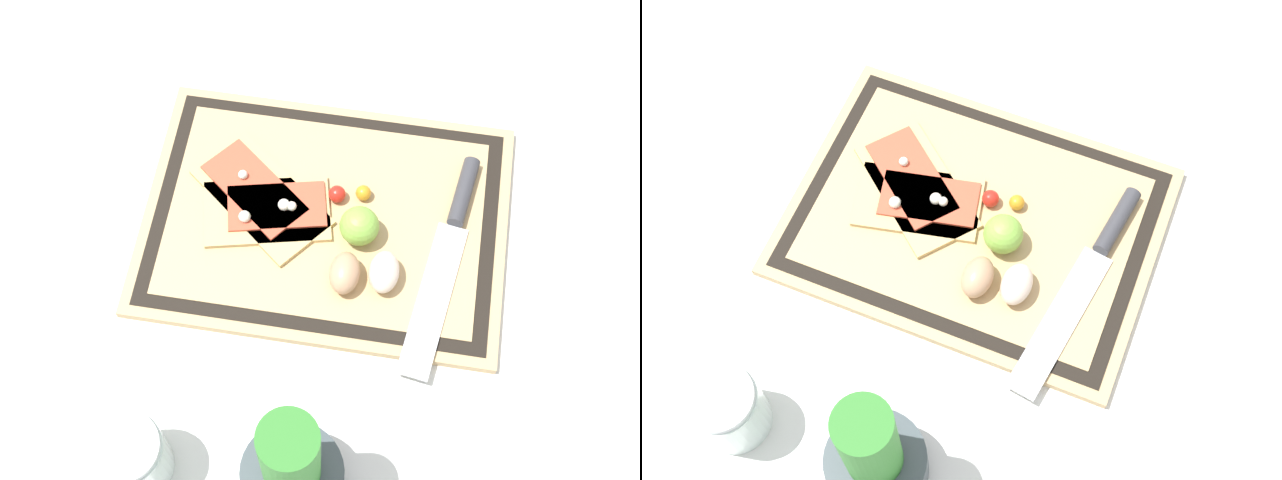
# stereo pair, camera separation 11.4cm
# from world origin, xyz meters

# --- Properties ---
(ground_plane) EXTENTS (6.00, 6.00, 0.00)m
(ground_plane) POSITION_xyz_m (0.00, 0.00, 0.00)
(ground_plane) COLOR silver
(cutting_board) EXTENTS (0.48, 0.36, 0.02)m
(cutting_board) POSITION_xyz_m (0.00, 0.00, 0.01)
(cutting_board) COLOR tan
(cutting_board) RESTS_ON ground_plane
(pizza_slice_near) EXTENTS (0.21, 0.19, 0.02)m
(pizza_slice_near) POSITION_xyz_m (0.09, -0.02, 0.02)
(pizza_slice_near) COLOR tan
(pizza_slice_near) RESTS_ON cutting_board
(pizza_slice_far) EXTENTS (0.18, 0.13, 0.02)m
(pizza_slice_far) POSITION_xyz_m (0.07, 0.01, 0.02)
(pizza_slice_far) COLOR tan
(pizza_slice_far) RESTS_ON cutting_board
(knife) EXTENTS (0.08, 0.32, 0.02)m
(knife) POSITION_xyz_m (-0.17, -0.01, 0.02)
(knife) COLOR silver
(knife) RESTS_ON cutting_board
(egg_brown) EXTENTS (0.04, 0.06, 0.04)m
(egg_brown) POSITION_xyz_m (-0.04, 0.09, 0.04)
(egg_brown) COLOR tan
(egg_brown) RESTS_ON cutting_board
(egg_pink) EXTENTS (0.04, 0.06, 0.04)m
(egg_pink) POSITION_xyz_m (-0.09, 0.08, 0.04)
(egg_pink) COLOR beige
(egg_pink) RESTS_ON cutting_board
(lime) EXTENTS (0.05, 0.05, 0.05)m
(lime) POSITION_xyz_m (-0.05, 0.02, 0.04)
(lime) COLOR #7FB742
(lime) RESTS_ON cutting_board
(cherry_tomato_red) EXTENTS (0.02, 0.02, 0.02)m
(cherry_tomato_red) POSITION_xyz_m (-0.01, -0.03, 0.03)
(cherry_tomato_red) COLOR red
(cherry_tomato_red) RESTS_ON cutting_board
(cherry_tomato_yellow) EXTENTS (0.02, 0.02, 0.02)m
(cherry_tomato_yellow) POSITION_xyz_m (-0.05, -0.04, 0.03)
(cherry_tomato_yellow) COLOR orange
(cherry_tomato_yellow) RESTS_ON cutting_board
(herb_pot) EXTENTS (0.12, 0.12, 0.21)m
(herb_pot) POSITION_xyz_m (-0.02, 0.35, 0.07)
(herb_pot) COLOR #3D474C
(herb_pot) RESTS_ON ground_plane
(sauce_jar) EXTENTS (0.08, 0.08, 0.10)m
(sauce_jar) POSITION_xyz_m (0.17, 0.36, 0.04)
(sauce_jar) COLOR silver
(sauce_jar) RESTS_ON ground_plane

